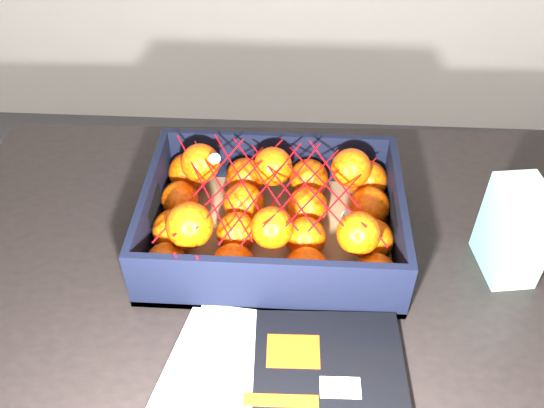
# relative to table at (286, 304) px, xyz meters

# --- Properties ---
(table) EXTENTS (1.23, 0.85, 0.75)m
(table) POSITION_rel_table_xyz_m (0.00, 0.00, 0.00)
(table) COLOR black
(table) RESTS_ON ground
(magazine_stack) EXTENTS (0.38, 0.32, 0.02)m
(magazine_stack) POSITION_rel_table_xyz_m (-0.01, -0.24, 0.11)
(magazine_stack) COLOR silver
(magazine_stack) RESTS_ON table
(produce_crate) EXTENTS (0.42, 0.32, 0.11)m
(produce_crate) POSITION_rel_table_xyz_m (-0.03, 0.06, 0.13)
(produce_crate) COLOR #8E5F41
(produce_crate) RESTS_ON table
(clementine_heap) EXTENTS (0.40, 0.30, 0.13)m
(clementine_heap) POSITION_rel_table_xyz_m (-0.03, 0.07, 0.16)
(clementine_heap) COLOR #D84104
(clementine_heap) RESTS_ON produce_crate
(mesh_net) EXTENTS (0.35, 0.28, 0.10)m
(mesh_net) POSITION_rel_table_xyz_m (-0.03, 0.06, 0.22)
(mesh_net) COLOR #BB070E
(mesh_net) RESTS_ON clementine_heap
(retail_carton) EXTENTS (0.09, 0.12, 0.16)m
(retail_carton) POSITION_rel_table_xyz_m (0.36, 0.02, 0.18)
(retail_carton) COLOR white
(retail_carton) RESTS_ON table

